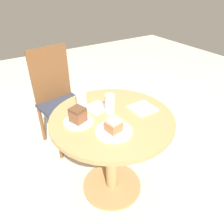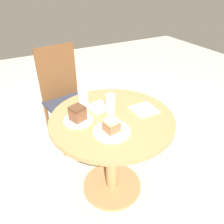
{
  "view_description": "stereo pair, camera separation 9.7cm",
  "coord_description": "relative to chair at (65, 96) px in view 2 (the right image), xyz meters",
  "views": [
    {
      "loc": [
        -0.68,
        -1.06,
        1.57
      ],
      "look_at": [
        0.0,
        0.0,
        0.77
      ],
      "focal_mm": 35.0,
      "sensor_mm": 36.0,
      "label": 1
    },
    {
      "loc": [
        -0.6,
        -1.11,
        1.57
      ],
      "look_at": [
        0.0,
        0.0,
        0.77
      ],
      "focal_mm": 35.0,
      "sensor_mm": 36.0,
      "label": 2
    }
  ],
  "objects": [
    {
      "name": "glass_water",
      "position": [
        -0.03,
        -0.61,
        0.28
      ],
      "size": [
        0.07,
        0.07,
        0.13
      ],
      "color": "silver",
      "rests_on": "table"
    },
    {
      "name": "glass_lemonade",
      "position": [
        0.1,
        -0.8,
        0.28
      ],
      "size": [
        0.07,
        0.07,
        0.14
      ],
      "color": "beige",
      "rests_on": "table"
    },
    {
      "name": "chair",
      "position": [
        0.0,
        0.0,
        0.0
      ],
      "size": [
        0.48,
        0.47,
        1.0
      ],
      "rotation": [
        0.0,
        0.0,
        0.15
      ],
      "color": "brown",
      "rests_on": "ground_plane"
    },
    {
      "name": "napkin_side",
      "position": [
        0.06,
        -0.7,
        0.22
      ],
      "size": [
        0.18,
        0.18,
        0.01
      ],
      "rotation": [
        0.0,
        0.0,
        0.19
      ],
      "color": "white",
      "rests_on": "table"
    },
    {
      "name": "plate_far",
      "position": [
        -0.14,
        -0.79,
        0.23
      ],
      "size": [
        0.2,
        0.2,
        0.01
      ],
      "color": "white",
      "rests_on": "table"
    },
    {
      "name": "napkin_stack",
      "position": [
        0.33,
        -0.89,
        0.22
      ],
      "size": [
        0.17,
        0.17,
        0.01
      ],
      "rotation": [
        0.0,
        0.0,
        -0.01
      ],
      "color": "white",
      "rests_on": "table"
    },
    {
      "name": "table",
      "position": [
        0.09,
        -0.86,
        0.02
      ],
      "size": [
        0.87,
        0.87,
        0.73
      ],
      "color": "tan",
      "rests_on": "ground_plane"
    },
    {
      "name": "cake_slice_near",
      "position": [
        0.0,
        -1.01,
        0.27
      ],
      "size": [
        0.1,
        0.1,
        0.08
      ],
      "rotation": [
        0.0,
        0.0,
        0.17
      ],
      "color": "#9E6B42",
      "rests_on": "plate_near"
    },
    {
      "name": "cake_slice_far",
      "position": [
        -0.14,
        -0.79,
        0.28
      ],
      "size": [
        0.12,
        0.11,
        0.1
      ],
      "rotation": [
        0.0,
        0.0,
        1.92
      ],
      "color": "brown",
      "rests_on": "plate_far"
    },
    {
      "name": "plate_near",
      "position": [
        0.0,
        -1.01,
        0.23
      ],
      "size": [
        0.24,
        0.24,
        0.01
      ],
      "color": "white",
      "rests_on": "table"
    },
    {
      "name": "ground_plane",
      "position": [
        0.09,
        -0.86,
        -0.51
      ],
      "size": [
        8.0,
        8.0,
        0.0
      ],
      "primitive_type": "plane",
      "color": "beige"
    }
  ]
}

